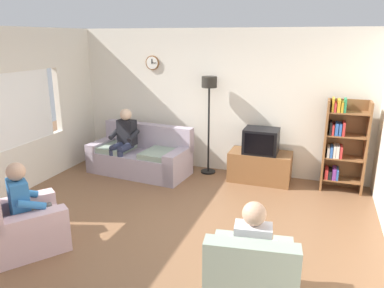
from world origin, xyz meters
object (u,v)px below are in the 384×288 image
(bookshelf, at_px, (342,144))
(floor_lamp, at_px, (209,98))
(couch, at_px, (141,157))
(tv_stand, at_px, (260,167))
(person_in_right_armchair, at_px, (253,248))
(person_in_left_armchair, at_px, (28,201))
(person_on_couch, at_px, (124,138))
(armchair_near_window, at_px, (23,227))
(armchair_near_bookshelf, at_px, (251,282))
(tv, at_px, (261,141))

(bookshelf, relative_size, floor_lamp, 0.86)
(couch, distance_m, bookshelf, 3.64)
(couch, bearing_deg, tv_stand, 8.23)
(person_in_right_armchair, bearing_deg, bookshelf, 75.32)
(tv_stand, distance_m, person_in_left_armchair, 3.93)
(couch, relative_size, person_on_couch, 1.59)
(armchair_near_window, relative_size, person_in_left_armchair, 1.06)
(floor_lamp, relative_size, person_on_couch, 1.49)
(tv_stand, xyz_separation_m, person_in_left_armchair, (-2.33, -3.15, 0.33))
(couch, xyz_separation_m, floor_lamp, (1.24, 0.42, 1.14))
(tv_stand, bearing_deg, armchair_near_bookshelf, -82.06)
(armchair_near_window, height_order, person_on_couch, person_on_couch)
(armchair_near_window, bearing_deg, floor_lamp, 67.56)
(tv, bearing_deg, person_in_left_armchair, -126.69)
(couch, xyz_separation_m, person_in_left_armchair, (-0.08, -2.83, 0.29))
(bookshelf, relative_size, armchair_near_window, 1.34)
(tv_stand, xyz_separation_m, armchair_near_window, (-2.38, -3.22, 0.02))
(bookshelf, bearing_deg, person_in_left_armchair, -138.67)
(bookshelf, bearing_deg, armchair_near_window, -138.46)
(tv, distance_m, person_in_left_armchair, 3.90)
(bookshelf, bearing_deg, person_in_right_armchair, -104.68)
(tv_stand, xyz_separation_m, person_in_right_armchair, (0.46, -3.28, 0.33))
(tv, relative_size, bookshelf, 0.38)
(person_on_couch, height_order, person_in_left_armchair, person_on_couch)
(tv_stand, height_order, person_in_right_armchair, person_in_right_armchair)
(tv_stand, bearing_deg, person_in_right_armchair, -82.06)
(tv, relative_size, armchair_near_bookshelf, 0.61)
(tv_stand, height_order, bookshelf, bookshelf)
(couch, height_order, bookshelf, bookshelf)
(bookshelf, xyz_separation_m, armchair_near_window, (-3.72, -3.29, -0.52))
(person_on_couch, bearing_deg, tv_stand, 9.76)
(couch, height_order, armchair_near_window, same)
(armchair_near_bookshelf, xyz_separation_m, person_in_left_armchair, (-2.80, 0.21, 0.32))
(tv, xyz_separation_m, armchair_near_bookshelf, (0.47, -3.34, -0.47))
(person_in_right_armchair, bearing_deg, person_on_couch, 136.40)
(armchair_near_window, distance_m, armchair_near_bookshelf, 2.86)
(tv_stand, height_order, armchair_near_bookshelf, armchair_near_bookshelf)
(tv_stand, height_order, tv, tv)
(floor_lamp, bearing_deg, couch, -161.07)
(tv_stand, relative_size, person_in_left_armchair, 0.98)
(floor_lamp, xyz_separation_m, armchair_near_bookshelf, (1.48, -3.46, -1.16))
(floor_lamp, xyz_separation_m, person_in_left_armchair, (-1.32, -3.25, -0.85))
(bookshelf, xyz_separation_m, person_in_right_armchair, (-0.88, -3.35, -0.21))
(armchair_near_window, relative_size, armchair_near_bookshelf, 1.20)
(tv, bearing_deg, tv_stand, 90.00)
(couch, distance_m, person_on_couch, 0.49)
(armchair_near_window, bearing_deg, person_in_right_armchair, -1.06)
(couch, xyz_separation_m, person_in_right_armchair, (2.70, -2.95, 0.29))
(person_in_right_armchair, bearing_deg, tv, 98.00)
(armchair_near_window, xyz_separation_m, person_on_couch, (-0.14, 2.79, 0.41))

